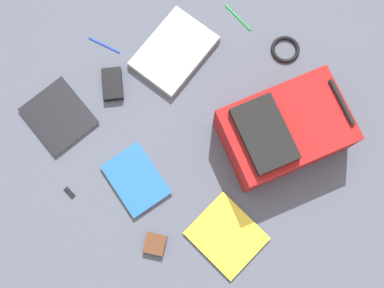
# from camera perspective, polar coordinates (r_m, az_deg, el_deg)

# --- Properties ---
(ground_plane) EXTENTS (3.50, 3.50, 0.00)m
(ground_plane) POSITION_cam_1_polar(r_m,az_deg,el_deg) (1.77, 0.15, 1.65)
(ground_plane) COLOR #4C5160
(backpack) EXTENTS (0.52, 0.45, 0.21)m
(backpack) POSITION_cam_1_polar(r_m,az_deg,el_deg) (1.70, 11.30, 1.66)
(backpack) COLOR maroon
(backpack) RESTS_ON ground_plane
(laptop) EXTENTS (0.33, 0.24, 0.03)m
(laptop) POSITION_cam_1_polar(r_m,az_deg,el_deg) (1.86, -2.25, 11.41)
(laptop) COLOR #929296
(laptop) RESTS_ON ground_plane
(book_manual) EXTENTS (0.23, 0.25, 0.01)m
(book_manual) POSITION_cam_1_polar(r_m,az_deg,el_deg) (1.72, 4.32, -11.28)
(book_manual) COLOR silver
(book_manual) RESTS_ON ground_plane
(book_comic) EXTENTS (0.22, 0.27, 0.02)m
(book_comic) POSITION_cam_1_polar(r_m,az_deg,el_deg) (1.73, -6.96, -4.41)
(book_comic) COLOR silver
(book_comic) RESTS_ON ground_plane
(book_blue) EXTENTS (0.25, 0.27, 0.02)m
(book_blue) POSITION_cam_1_polar(r_m,az_deg,el_deg) (1.85, -16.22, 3.33)
(book_blue) COLOR silver
(book_blue) RESTS_ON ground_plane
(cable_coil) EXTENTS (0.11, 0.11, 0.02)m
(cable_coil) POSITION_cam_1_polar(r_m,az_deg,el_deg) (1.90, 11.52, 11.44)
(cable_coil) COLOR black
(cable_coil) RESTS_ON ground_plane
(power_brick) EXTENTS (0.14, 0.15, 0.03)m
(power_brick) POSITION_cam_1_polar(r_m,az_deg,el_deg) (1.83, -9.85, 7.33)
(power_brick) COLOR black
(power_brick) RESTS_ON ground_plane
(pen_black) EXTENTS (0.04, 0.14, 0.01)m
(pen_black) POSITION_cam_1_polar(r_m,az_deg,el_deg) (1.91, -10.88, 12.00)
(pen_black) COLOR #1933B2
(pen_black) RESTS_ON ground_plane
(pen_blue) EXTENTS (0.03, 0.15, 0.01)m
(pen_blue) POSITION_cam_1_polar(r_m,az_deg,el_deg) (1.94, 5.73, 15.41)
(pen_blue) COLOR #198C33
(pen_blue) RESTS_ON ground_plane
(earbud_pouch) EXTENTS (0.10, 0.10, 0.03)m
(earbud_pouch) POSITION_cam_1_polar(r_m,az_deg,el_deg) (1.71, -4.62, -12.27)
(earbud_pouch) COLOR #59331E
(earbud_pouch) RESTS_ON ground_plane
(usb_stick) EXTENTS (0.02, 0.05, 0.01)m
(usb_stick) POSITION_cam_1_polar(r_m,az_deg,el_deg) (1.78, -14.99, -5.86)
(usb_stick) COLOR black
(usb_stick) RESTS_ON ground_plane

